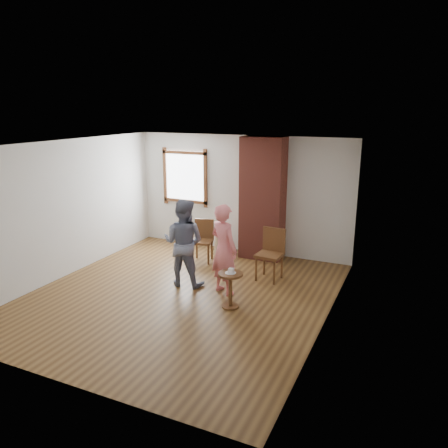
{
  "coord_description": "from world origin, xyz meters",
  "views": [
    {
      "loc": [
        3.61,
        -6.08,
        3.2
      ],
      "look_at": [
        0.47,
        0.8,
        1.15
      ],
      "focal_mm": 35.0,
      "sensor_mm": 36.0,
      "label": 1
    }
  ],
  "objects": [
    {
      "name": "man",
      "position": [
        -0.18,
        0.48,
        0.81
      ],
      "size": [
        0.84,
        0.68,
        1.61
      ],
      "primitive_type": "imported",
      "rotation": [
        0.0,
        0.0,
        3.23
      ],
      "color": "#16203E",
      "rests_on": "ground"
    },
    {
      "name": "room_shell",
      "position": [
        -0.06,
        0.61,
        1.81
      ],
      "size": [
        5.04,
        5.52,
        2.62
      ],
      "color": "silver",
      "rests_on": "ground"
    },
    {
      "name": "cake_plate",
      "position": [
        0.98,
        -0.06,
        0.6
      ],
      "size": [
        0.18,
        0.18,
        0.01
      ],
      "primitive_type": "cylinder",
      "color": "white",
      "rests_on": "side_table"
    },
    {
      "name": "dark_pot",
      "position": [
        -1.21,
        2.4,
        0.07
      ],
      "size": [
        0.19,
        0.19,
        0.14
      ],
      "primitive_type": "cylinder",
      "rotation": [
        0.0,
        0.0,
        0.35
      ],
      "color": "black",
      "rests_on": "ground"
    },
    {
      "name": "cake_slice",
      "position": [
        0.99,
        -0.06,
        0.64
      ],
      "size": [
        0.08,
        0.07,
        0.06
      ],
      "primitive_type": "cube",
      "color": "silver",
      "rests_on": "cake_plate"
    },
    {
      "name": "brick_chimney",
      "position": [
        0.6,
        2.5,
        1.3
      ],
      "size": [
        0.9,
        0.5,
        2.6
      ],
      "primitive_type": "cube",
      "color": "brown",
      "rests_on": "ground"
    },
    {
      "name": "person_pink",
      "position": [
        0.63,
        0.44,
        0.8
      ],
      "size": [
        0.69,
        0.59,
        1.6
      ],
      "primitive_type": "imported",
      "rotation": [
        0.0,
        0.0,
        2.72
      ],
      "color": "#F47A7F",
      "rests_on": "ground"
    },
    {
      "name": "side_table",
      "position": [
        0.98,
        -0.06,
        0.4
      ],
      "size": [
        0.4,
        0.4,
        0.6
      ],
      "color": "brown",
      "rests_on": "ground"
    },
    {
      "name": "dining_chair_right",
      "position": [
        1.17,
        1.42,
        0.55
      ],
      "size": [
        0.49,
        0.49,
        0.97
      ],
      "rotation": [
        0.0,
        0.0,
        -0.09
      ],
      "color": "brown",
      "rests_on": "ground"
    },
    {
      "name": "dining_chair_left",
      "position": [
        -0.46,
        1.79,
        0.5
      ],
      "size": [
        0.5,
        0.5,
        0.88
      ],
      "rotation": [
        0.0,
        0.0,
        0.23
      ],
      "color": "brown",
      "rests_on": "ground"
    },
    {
      "name": "stoneware_crock",
      "position": [
        -0.26,
        2.29,
        0.22
      ],
      "size": [
        0.43,
        0.43,
        0.44
      ],
      "primitive_type": "cylinder",
      "rotation": [
        0.0,
        0.0,
        -0.33
      ],
      "color": "tan",
      "rests_on": "ground"
    },
    {
      "name": "ground",
      "position": [
        0.0,
        0.0,
        0.0
      ],
      "size": [
        5.5,
        5.5,
        0.0
      ],
      "primitive_type": "plane",
      "color": "brown",
      "rests_on": "ground"
    }
  ]
}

